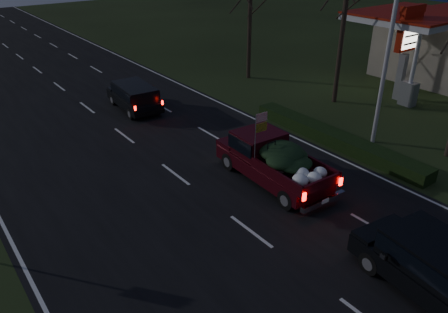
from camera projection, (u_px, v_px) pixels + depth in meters
ground at (251, 232)px, 15.01m from camera, size 120.00×120.00×0.00m
road_asphalt at (251, 231)px, 15.01m from camera, size 14.00×120.00×0.02m
hedge_row at (334, 138)px, 21.18m from camera, size 1.00×10.00×0.60m
light_pole at (392, 28)px, 19.02m from camera, size 0.50×0.90×9.16m
gas_price_pylon at (408, 37)px, 25.40m from camera, size 2.00×0.41×5.57m
gas_canopy at (414, 21)px, 26.92m from camera, size 7.10×6.10×4.88m
bare_tree_far at (250, 0)px, 28.75m from camera, size 3.60×3.60×7.00m
pickup_truck at (273, 158)px, 17.67m from camera, size 2.26×5.41×2.80m
lead_suv at (135, 95)px, 25.01m from camera, size 2.05×4.36×1.22m
rear_suv at (445, 269)px, 11.81m from camera, size 2.58×5.01×1.38m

